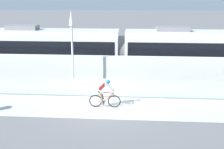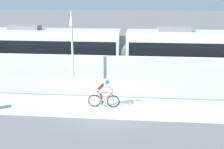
% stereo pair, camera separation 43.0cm
% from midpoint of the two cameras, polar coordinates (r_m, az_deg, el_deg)
% --- Properties ---
extents(ground_plane, '(200.00, 200.00, 0.00)m').
position_cam_midpoint_polar(ground_plane, '(16.16, -2.22, -6.52)').
color(ground_plane, slate).
extents(bike_path_deck, '(32.00, 3.20, 0.01)m').
position_cam_midpoint_polar(bike_path_deck, '(16.16, -2.22, -6.50)').
color(bike_path_deck, beige).
rests_on(bike_path_deck, ground).
extents(glass_parapet, '(32.00, 0.05, 1.11)m').
position_cam_midpoint_polar(glass_parapet, '(17.69, -1.58, -2.60)').
color(glass_parapet, '#ADC6C1').
rests_on(glass_parapet, ground).
extents(concrete_barrier_wall, '(32.00, 0.36, 2.16)m').
position_cam_midpoint_polar(concrete_barrier_wall, '(19.26, -1.07, 0.56)').
color(concrete_barrier_wall, silver).
rests_on(concrete_barrier_wall, ground).
extents(tram_rail_near, '(32.00, 0.08, 0.01)m').
position_cam_midpoint_polar(tram_rail_near, '(21.93, -0.47, -0.45)').
color(tram_rail_near, '#595654').
rests_on(tram_rail_near, ground).
extents(tram_rail_far, '(32.00, 0.08, 0.01)m').
position_cam_midpoint_polar(tram_rail_far, '(23.31, -0.19, 0.53)').
color(tram_rail_far, '#595654').
rests_on(tram_rail_far, ground).
extents(tram, '(22.56, 2.54, 3.81)m').
position_cam_midpoint_polar(tram, '(22.14, 1.36, 4.73)').
color(tram, silver).
rests_on(tram, ground).
extents(cyclist_on_bike, '(1.77, 0.58, 1.61)m').
position_cam_midpoint_polar(cyclist_on_bike, '(15.87, -2.25, -3.85)').
color(cyclist_on_bike, black).
rests_on(cyclist_on_bike, ground).
extents(lamp_post_antenna, '(0.28, 0.28, 5.20)m').
position_cam_midpoint_polar(lamp_post_antenna, '(17.68, -8.66, 6.36)').
color(lamp_post_antenna, gray).
rests_on(lamp_post_antenna, ground).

